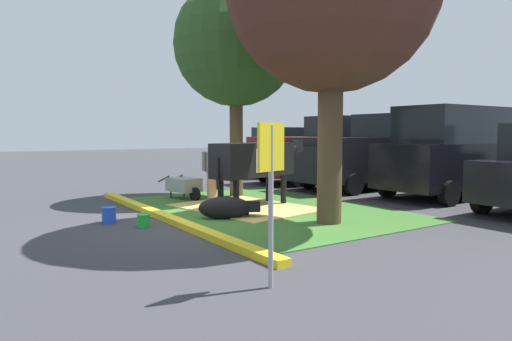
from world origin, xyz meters
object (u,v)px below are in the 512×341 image
(wheelbarrow, at_px, (184,185))
(cow_holstein, at_px, (256,160))
(suv_black, at_px, (451,152))
(parking_sign, at_px, (271,172))
(pickup_truck_black, at_px, (372,154))
(bucket_green, at_px, (144,220))
(shade_tree_left, at_px, (236,45))
(bucket_blue, at_px, (109,215))
(calf_lying, at_px, (226,208))
(person_handler, at_px, (212,171))
(pickup_truck_maroon, at_px, (321,151))
(sedan_red, at_px, (284,152))

(wheelbarrow, bearing_deg, cow_holstein, 21.26)
(cow_holstein, distance_m, suv_black, 5.74)
(cow_holstein, xyz_separation_m, wheelbarrow, (-2.23, -0.87, -0.77))
(parking_sign, distance_m, pickup_truck_black, 10.41)
(wheelbarrow, xyz_separation_m, bucket_green, (2.95, -2.21, -0.25))
(wheelbarrow, bearing_deg, suv_black, 59.60)
(shade_tree_left, height_order, parking_sign, shade_tree_left)
(bucket_green, bearing_deg, wheelbarrow, 143.09)
(wheelbarrow, relative_size, bucket_blue, 4.91)
(calf_lying, bearing_deg, wheelbarrow, 171.19)
(calf_lying, bearing_deg, person_handler, 158.51)
(cow_holstein, bearing_deg, pickup_truck_maroon, 124.50)
(person_handler, xyz_separation_m, pickup_truck_maroon, (-2.10, 5.68, 0.31))
(cow_holstein, xyz_separation_m, person_handler, (-1.52, -0.40, -0.35))
(calf_lying, xyz_separation_m, person_handler, (-2.42, 0.95, 0.56))
(pickup_truck_black, xyz_separation_m, suv_black, (2.75, 0.18, 0.16))
(suv_black, bearing_deg, cow_holstein, -105.41)
(wheelbarrow, distance_m, bucket_green, 3.70)
(calf_lying, bearing_deg, pickup_truck_black, 107.56)
(pickup_truck_black, height_order, suv_black, suv_black)
(person_handler, height_order, pickup_truck_maroon, pickup_truck_maroon)
(sedan_red, distance_m, pickup_truck_maroon, 2.65)
(cow_holstein, distance_m, wheelbarrow, 2.51)
(calf_lying, xyz_separation_m, parking_sign, (4.00, -1.71, 1.13))
(cow_holstein, relative_size, parking_sign, 1.59)
(bucket_blue, bearing_deg, bucket_green, 31.05)
(bucket_green, relative_size, pickup_truck_black, 0.05)
(parking_sign, bearing_deg, pickup_truck_black, 126.03)
(bucket_green, bearing_deg, sedan_red, 128.96)
(cow_holstein, height_order, parking_sign, parking_sign)
(cow_holstein, relative_size, pickup_truck_maroon, 0.57)
(person_handler, distance_m, suv_black, 6.69)
(wheelbarrow, xyz_separation_m, suv_black, (3.76, 6.41, 0.88))
(shade_tree_left, bearing_deg, parking_sign, -28.19)
(cow_holstein, bearing_deg, wheelbarrow, -158.74)
(shade_tree_left, bearing_deg, suv_black, 55.79)
(person_handler, distance_m, parking_sign, 6.97)
(shade_tree_left, relative_size, bucket_blue, 18.09)
(pickup_truck_maroon, distance_m, pickup_truck_black, 2.40)
(shade_tree_left, distance_m, person_handler, 3.57)
(wheelbarrow, bearing_deg, pickup_truck_maroon, 102.79)
(shade_tree_left, distance_m, parking_sign, 8.18)
(pickup_truck_maroon, distance_m, suv_black, 5.16)
(shade_tree_left, xyz_separation_m, suv_black, (3.38, 4.98, -2.95))
(shade_tree_left, bearing_deg, bucket_green, -54.75)
(shade_tree_left, height_order, sedan_red, shade_tree_left)
(calf_lying, xyz_separation_m, wheelbarrow, (-3.13, 0.49, 0.15))
(calf_lying, bearing_deg, pickup_truck_maroon, 124.31)
(cow_holstein, height_order, bucket_blue, cow_holstein)
(cow_holstein, relative_size, sedan_red, 0.70)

